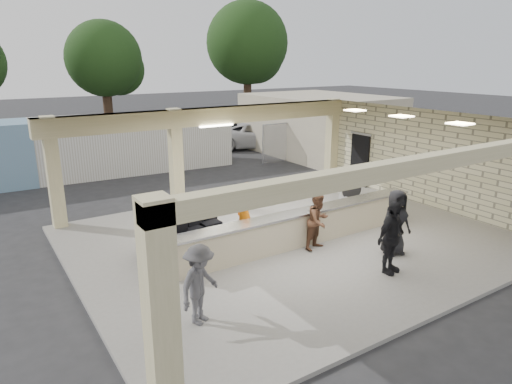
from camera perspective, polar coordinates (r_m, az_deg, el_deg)
ground at (r=13.55m, az=4.34°, el=-6.14°), size 120.00×120.00×0.00m
pavilion at (r=13.73m, az=3.51°, el=0.14°), size 12.01×10.00×3.55m
baggage_counter at (r=12.97m, az=5.73°, el=-4.45°), size 8.20×0.58×0.98m
luggage_cart at (r=12.37m, az=-8.49°, el=-4.50°), size 2.45×1.78×1.30m
drum_fan at (r=16.98m, az=11.65°, el=0.37°), size 0.89×0.54×0.94m
baggage_handler at (r=12.98m, az=-1.46°, el=-2.56°), size 0.41×0.67×1.74m
passenger_a at (r=12.61m, az=7.79°, el=-3.63°), size 0.84×0.52×1.60m
passenger_b at (r=11.54m, az=16.54°, el=-5.50°), size 1.12×0.58×1.82m
passenger_c at (r=9.15m, az=-7.06°, el=-11.39°), size 1.12×0.85×1.66m
passenger_d at (r=12.69m, az=17.04°, el=-3.64°), size 0.92×0.52×1.78m
car_white_a at (r=27.65m, az=0.22°, el=7.15°), size 5.99×4.56×1.55m
car_white_b at (r=31.88m, az=8.01°, el=8.10°), size 4.75×3.59×1.42m
car_dark at (r=28.35m, az=-2.94°, el=7.33°), size 4.74×2.19×1.52m
container_white at (r=22.24m, az=-18.96°, el=5.49°), size 12.43×3.24×2.66m
fence at (r=26.88m, az=11.67°, el=7.16°), size 12.06×0.06×2.03m
tree_mid at (r=37.45m, az=-18.05°, el=15.22°), size 6.00×5.60×8.00m
tree_right at (r=41.41m, az=-0.82°, el=17.74°), size 7.20×7.00×10.00m
adjacent_building at (r=26.53m, az=7.87°, el=8.42°), size 6.00×8.00×3.20m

